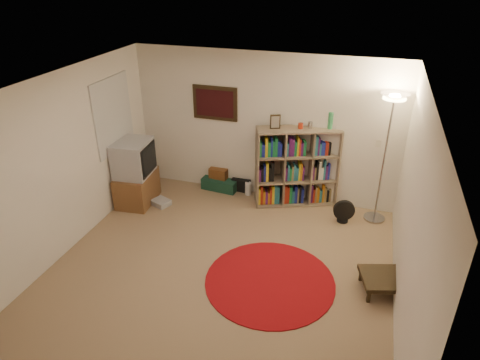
{
  "coord_description": "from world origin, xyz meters",
  "views": [
    {
      "loc": [
        1.63,
        -4.29,
        3.78
      ],
      "look_at": [
        0.1,
        0.6,
        1.1
      ],
      "focal_mm": 32.0,
      "sensor_mm": 36.0,
      "label": 1
    }
  ],
  "objects_px": {
    "suitcase": "(222,182)",
    "floor_fan": "(344,211)",
    "tv_stand": "(136,174)",
    "bookshelf": "(295,168)",
    "floor_lamp": "(391,117)",
    "side_table": "(382,279)"
  },
  "relations": [
    {
      "from": "tv_stand",
      "to": "floor_fan",
      "type": "bearing_deg",
      "value": 1.08
    },
    {
      "from": "suitcase",
      "to": "side_table",
      "type": "relative_size",
      "value": 1.09
    },
    {
      "from": "bookshelf",
      "to": "floor_lamp",
      "type": "bearing_deg",
      "value": -27.72
    },
    {
      "from": "side_table",
      "to": "tv_stand",
      "type": "bearing_deg",
      "value": 164.93
    },
    {
      "from": "tv_stand",
      "to": "side_table",
      "type": "relative_size",
      "value": 1.81
    },
    {
      "from": "floor_fan",
      "to": "tv_stand",
      "type": "xyz_separation_m",
      "value": [
        -3.45,
        -0.4,
        0.35
      ]
    },
    {
      "from": "suitcase",
      "to": "floor_fan",
      "type": "bearing_deg",
      "value": -7.58
    },
    {
      "from": "tv_stand",
      "to": "side_table",
      "type": "distance_m",
      "value": 4.21
    },
    {
      "from": "floor_fan",
      "to": "suitcase",
      "type": "bearing_deg",
      "value": 153.96
    },
    {
      "from": "bookshelf",
      "to": "side_table",
      "type": "xyz_separation_m",
      "value": [
        1.49,
        -1.88,
        -0.46
      ]
    },
    {
      "from": "suitcase",
      "to": "side_table",
      "type": "bearing_deg",
      "value": -29.85
    },
    {
      "from": "bookshelf",
      "to": "floor_lamp",
      "type": "height_order",
      "value": "floor_lamp"
    },
    {
      "from": "bookshelf",
      "to": "side_table",
      "type": "relative_size",
      "value": 2.62
    },
    {
      "from": "floor_fan",
      "to": "tv_stand",
      "type": "bearing_deg",
      "value": 173.42
    },
    {
      "from": "floor_lamp",
      "to": "tv_stand",
      "type": "xyz_separation_m",
      "value": [
        -3.93,
        -0.64,
        -1.19
      ]
    },
    {
      "from": "floor_fan",
      "to": "side_table",
      "type": "xyz_separation_m",
      "value": [
        0.61,
        -1.49,
        -0.0
      ]
    },
    {
      "from": "floor_lamp",
      "to": "suitcase",
      "type": "xyz_separation_m",
      "value": [
        -2.72,
        0.27,
        -1.63
      ]
    },
    {
      "from": "tv_stand",
      "to": "suitcase",
      "type": "bearing_deg",
      "value": 31.57
    },
    {
      "from": "floor_lamp",
      "to": "suitcase",
      "type": "distance_m",
      "value": 3.18
    },
    {
      "from": "side_table",
      "to": "floor_lamp",
      "type": "bearing_deg",
      "value": 94.12
    },
    {
      "from": "tv_stand",
      "to": "floor_lamp",
      "type": "bearing_deg",
      "value": 3.73
    },
    {
      "from": "tv_stand",
      "to": "bookshelf",
      "type": "bearing_deg",
      "value": 11.6
    }
  ]
}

